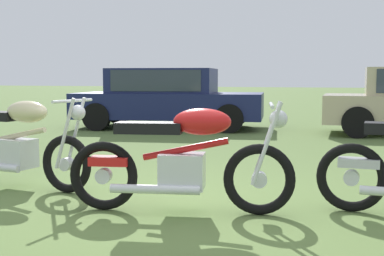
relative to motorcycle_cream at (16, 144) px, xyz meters
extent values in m
plane|color=#567038|center=(2.01, -0.25, -0.49)|extent=(120.00, 120.00, 0.00)
torus|color=black|center=(0.69, -0.06, -0.18)|extent=(0.62, 0.15, 0.62)
cylinder|color=silver|center=(0.69, -0.06, -0.18)|extent=(0.15, 0.11, 0.14)
cylinder|color=silver|center=(0.76, 0.02, 0.16)|extent=(0.27, 0.06, 0.75)
cylinder|color=silver|center=(0.74, -0.16, 0.16)|extent=(0.27, 0.06, 0.75)
cube|color=silver|center=(-0.01, 0.01, -0.11)|extent=(0.43, 0.34, 0.32)
cylinder|color=beige|center=(0.02, 0.00, 0.09)|extent=(0.79, 0.13, 0.22)
ellipsoid|color=beige|center=(0.17, -0.01, 0.36)|extent=(0.54, 0.31, 0.24)
cylinder|color=silver|center=(0.79, -0.07, 0.49)|extent=(0.09, 0.64, 0.03)
sphere|color=silver|center=(0.85, -0.08, 0.37)|extent=(0.17, 0.17, 0.16)
torus|color=black|center=(2.80, -0.27, -0.17)|extent=(0.64, 0.22, 0.64)
torus|color=black|center=(1.41, -0.57, -0.17)|extent=(0.64, 0.22, 0.64)
cylinder|color=silver|center=(2.80, -0.27, -0.17)|extent=(0.16, 0.13, 0.14)
cylinder|color=silver|center=(1.41, -0.57, -0.17)|extent=(0.16, 0.13, 0.14)
cylinder|color=silver|center=(2.84, -0.17, 0.16)|extent=(0.27, 0.09, 0.73)
cylinder|color=silver|center=(2.88, -0.34, 0.16)|extent=(0.27, 0.09, 0.73)
cube|color=silver|center=(2.13, -0.42, -0.11)|extent=(0.45, 0.38, 0.32)
cylinder|color=red|center=(2.16, -0.41, 0.09)|extent=(0.77, 0.22, 0.22)
ellipsoid|color=red|center=(2.30, -0.38, 0.34)|extent=(0.56, 0.36, 0.24)
cube|color=black|center=(1.84, -0.48, 0.28)|extent=(0.64, 0.36, 0.10)
cube|color=red|center=(1.47, -0.56, -0.03)|extent=(0.39, 0.25, 0.08)
cylinder|color=silver|center=(2.90, -0.25, 0.49)|extent=(0.17, 0.63, 0.03)
sphere|color=silver|center=(2.96, -0.24, 0.37)|extent=(0.19, 0.19, 0.16)
cylinder|color=silver|center=(1.95, -0.62, -0.25)|extent=(0.80, 0.25, 0.08)
torus|color=black|center=(3.57, 0.12, -0.17)|extent=(0.63, 0.09, 0.63)
cylinder|color=silver|center=(3.57, 0.12, -0.17)|extent=(0.14, 0.10, 0.14)
cube|color=#B7BABF|center=(3.63, 0.12, -0.03)|extent=(0.36, 0.18, 0.08)
cube|color=#161E4C|center=(-0.92, 6.90, 0.06)|extent=(4.70, 2.60, 0.60)
cube|color=#161E4C|center=(-1.07, 6.87, 0.64)|extent=(2.70, 2.07, 0.60)
cube|color=#2D3842|center=(-1.07, 6.87, 0.66)|extent=(2.34, 2.04, 0.48)
cylinder|color=black|center=(0.43, 8.01, -0.17)|extent=(0.67, 0.33, 0.64)
cylinder|color=black|center=(0.73, 6.31, -0.17)|extent=(0.67, 0.33, 0.64)
cylinder|color=black|center=(-2.57, 7.48, -0.17)|extent=(0.67, 0.33, 0.64)
cylinder|color=black|center=(-2.27, 5.78, -0.17)|extent=(0.67, 0.33, 0.64)
cylinder|color=black|center=(3.36, 7.88, -0.17)|extent=(0.65, 0.25, 0.64)
cylinder|color=black|center=(3.43, 6.24, -0.17)|extent=(0.65, 0.25, 0.64)
camera|label=1|loc=(3.76, -4.79, 0.74)|focal=49.00mm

